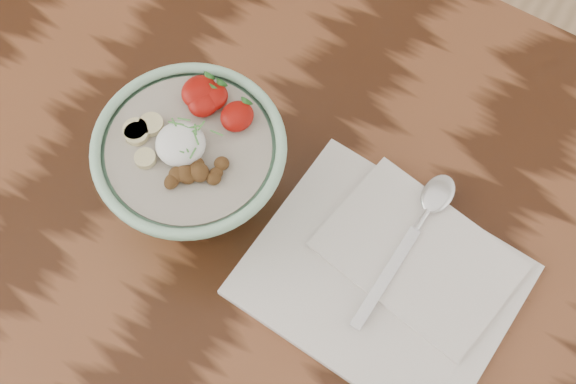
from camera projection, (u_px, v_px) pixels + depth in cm
name	position (u px, v px, depth cm)	size (l,w,h in cm)	color
table	(237.00, 278.00, 94.29)	(160.00, 90.00, 75.00)	#341A0D
breakfast_bowl	(193.00, 164.00, 82.64)	(19.53, 19.53, 12.85)	#9BD1AC
napkin	(390.00, 275.00, 84.01)	(27.93, 23.83, 1.65)	white
spoon	(425.00, 214.00, 85.30)	(3.50, 20.03, 1.05)	silver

